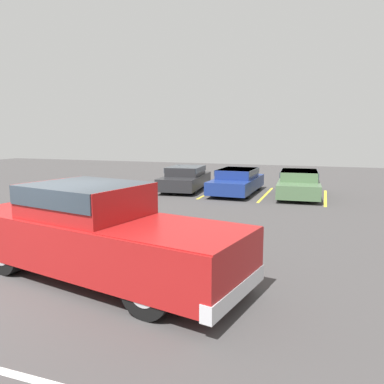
{
  "coord_description": "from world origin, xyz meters",
  "views": [
    {
      "loc": [
        5.17,
        -5.69,
        2.87
      ],
      "look_at": [
        1.13,
        5.72,
        1.0
      ],
      "focal_mm": 35.0,
      "sensor_mm": 36.0,
      "label": 1
    }
  ],
  "objects_px": {
    "parked_sedan_a": "(186,177)",
    "parked_sedan_c": "(299,183)",
    "parked_sedan_b": "(237,180)",
    "wheel_stop_curb": "(218,183)",
    "pickup_truck": "(99,232)"
  },
  "relations": [
    {
      "from": "parked_sedan_a",
      "to": "parked_sedan_c",
      "type": "height_order",
      "value": "parked_sedan_a"
    },
    {
      "from": "wheel_stop_curb",
      "to": "parked_sedan_a",
      "type": "bearing_deg",
      "value": -109.49
    },
    {
      "from": "pickup_truck",
      "to": "parked_sedan_b",
      "type": "distance_m",
      "value": 11.72
    },
    {
      "from": "pickup_truck",
      "to": "parked_sedan_a",
      "type": "xyz_separation_m",
      "value": [
        -2.63,
        11.95,
        -0.3
      ]
    },
    {
      "from": "parked_sedan_a",
      "to": "parked_sedan_b",
      "type": "xyz_separation_m",
      "value": [
        2.79,
        -0.24,
        -0.0
      ]
    },
    {
      "from": "parked_sedan_c",
      "to": "parked_sedan_b",
      "type": "bearing_deg",
      "value": -90.68
    },
    {
      "from": "parked_sedan_a",
      "to": "parked_sedan_c",
      "type": "xyz_separation_m",
      "value": [
        5.7,
        -0.1,
        -0.01
      ]
    },
    {
      "from": "parked_sedan_a",
      "to": "wheel_stop_curb",
      "type": "xyz_separation_m",
      "value": [
        0.99,
        2.8,
        -0.58
      ]
    },
    {
      "from": "pickup_truck",
      "to": "wheel_stop_curb",
      "type": "relative_size",
      "value": 3.54
    },
    {
      "from": "parked_sedan_b",
      "to": "wheel_stop_curb",
      "type": "height_order",
      "value": "parked_sedan_b"
    },
    {
      "from": "parked_sedan_a",
      "to": "parked_sedan_c",
      "type": "distance_m",
      "value": 5.7
    },
    {
      "from": "parked_sedan_a",
      "to": "parked_sedan_b",
      "type": "height_order",
      "value": "parked_sedan_a"
    },
    {
      "from": "parked_sedan_b",
      "to": "wheel_stop_curb",
      "type": "xyz_separation_m",
      "value": [
        -1.8,
        3.04,
        -0.57
      ]
    },
    {
      "from": "parked_sedan_c",
      "to": "wheel_stop_curb",
      "type": "distance_m",
      "value": 5.56
    },
    {
      "from": "parked_sedan_b",
      "to": "parked_sedan_c",
      "type": "xyz_separation_m",
      "value": [
        2.91,
        0.14,
        -0.01
      ]
    }
  ]
}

